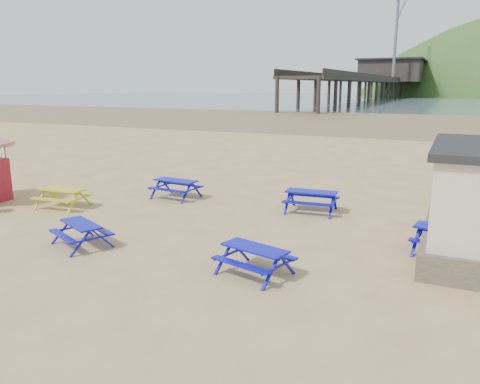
% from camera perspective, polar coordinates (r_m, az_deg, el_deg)
% --- Properties ---
extents(ground, '(400.00, 400.00, 0.00)m').
position_cam_1_polar(ground, '(15.83, -4.33, -4.42)').
color(ground, tan).
rests_on(ground, ground).
extents(wet_sand, '(400.00, 400.00, 0.00)m').
position_cam_1_polar(wet_sand, '(68.73, 18.81, 8.29)').
color(wet_sand, brown).
rests_on(wet_sand, ground).
extents(sea, '(400.00, 400.00, 0.00)m').
position_cam_1_polar(sea, '(183.38, 22.94, 10.42)').
color(sea, '#465865').
rests_on(sea, ground).
extents(picnic_table_blue_a, '(2.00, 1.67, 0.79)m').
position_cam_1_polar(picnic_table_blue_a, '(20.09, -7.82, 0.39)').
color(picnic_table_blue_a, '#0903AC').
rests_on(picnic_table_blue_a, ground).
extents(picnic_table_blue_b, '(2.04, 1.70, 0.80)m').
position_cam_1_polar(picnic_table_blue_b, '(17.91, 8.67, -1.15)').
color(picnic_table_blue_b, '#0903AC').
rests_on(picnic_table_blue_b, ground).
extents(picnic_table_blue_c, '(2.12, 1.82, 0.79)m').
position_cam_1_polar(picnic_table_blue_c, '(14.48, 24.16, -5.57)').
color(picnic_table_blue_c, '#0903AC').
rests_on(picnic_table_blue_c, ground).
extents(picnic_table_blue_d, '(2.09, 1.92, 0.70)m').
position_cam_1_polar(picnic_table_blue_d, '(14.79, -18.75, -4.91)').
color(picnic_table_blue_d, '#0903AC').
rests_on(picnic_table_blue_d, ground).
extents(picnic_table_blue_e, '(2.03, 1.79, 0.73)m').
position_cam_1_polar(picnic_table_blue_e, '(11.96, 1.79, -8.36)').
color(picnic_table_blue_e, '#0903AC').
rests_on(picnic_table_blue_e, ground).
extents(picnic_table_yellow, '(1.94, 1.62, 0.76)m').
position_cam_1_polar(picnic_table_yellow, '(19.60, -20.82, -0.70)').
color(picnic_table_yellow, '#A5CC1D').
rests_on(picnic_table_yellow, ground).
extents(pier, '(24.00, 220.00, 39.29)m').
position_cam_1_polar(pier, '(193.08, 17.74, 12.51)').
color(pier, black).
rests_on(pier, ground).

